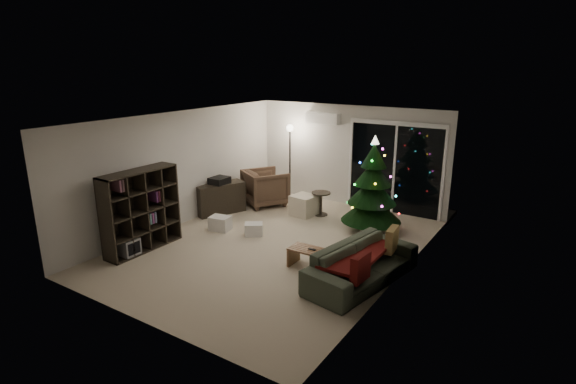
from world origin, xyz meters
name	(u,v)px	position (x,y,z in m)	size (l,w,h in m)	color
room	(332,183)	(0.46, 1.49, 1.02)	(6.50, 7.51, 2.60)	beige
bookshelf	(134,209)	(-2.25, -1.51, 0.78)	(0.40, 1.57, 1.57)	black
media_cabinet	(220,198)	(-2.25, 0.94, 0.36)	(0.44, 1.17, 0.73)	black
stereo	(219,180)	(-2.25, 0.94, 0.81)	(0.37, 0.44, 0.16)	black
armchair	(266,187)	(-1.71, 2.06, 0.45)	(0.96, 0.99, 0.90)	#403024
ottoman	(304,205)	(-0.48, 1.90, 0.24)	(0.53, 0.53, 0.48)	beige
cardboard_box_a	(220,223)	(-1.49, 0.06, 0.15)	(0.43, 0.32, 0.30)	white
cardboard_box_b	(254,229)	(-0.70, 0.22, 0.13)	(0.37, 0.28, 0.26)	white
side_table	(321,204)	(-0.15, 2.12, 0.28)	(0.45, 0.45, 0.56)	black
floor_lamp	(290,164)	(-1.46, 2.81, 0.96)	(0.31, 0.31, 1.91)	black
sofa	(362,264)	(2.05, -0.47, 0.32)	(2.19, 0.86, 0.64)	#3F4837
sofa_throw	(357,254)	(1.95, -0.47, 0.46)	(0.68, 1.58, 0.05)	#59100C
cushion_a	(392,240)	(2.30, 0.18, 0.58)	(0.13, 0.42, 0.42)	brown
cushion_b	(361,268)	(2.30, -1.12, 0.58)	(0.13, 0.42, 0.42)	#59100C
coffee_table	(319,261)	(1.26, -0.49, 0.18)	(1.12, 0.39, 0.36)	brown
remote_a	(312,249)	(1.11, -0.49, 0.36)	(0.14, 0.04, 0.02)	black
remote_b	(326,251)	(1.36, -0.44, 0.36)	(0.13, 0.04, 0.02)	slate
christmas_tree	(373,185)	(1.25, 1.78, 1.03)	(1.28, 1.28, 2.07)	black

